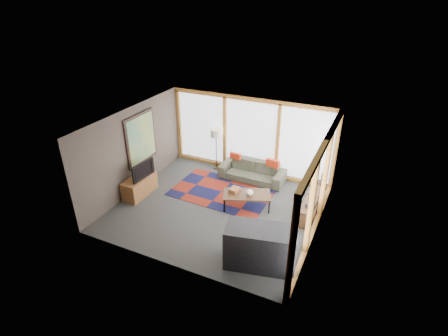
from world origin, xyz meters
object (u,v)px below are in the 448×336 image
at_px(television, 141,170).
at_px(bar_counter, 260,247).
at_px(bookshelf, 312,203).
at_px(tv_console, 140,186).
at_px(floor_lamp, 216,149).
at_px(coffee_table, 247,200).
at_px(sofa, 252,171).

relative_size(television, bar_counter, 0.57).
height_order(bookshelf, bar_counter, bar_counter).
bearing_deg(tv_console, floor_lamp, 62.18).
distance_m(tv_console, television, 0.56).
bearing_deg(television, floor_lamp, -21.72).
xyz_separation_m(bookshelf, tv_console, (-4.89, -1.34, 0.05)).
bearing_deg(television, coffee_table, -72.74).
bearing_deg(bar_counter, floor_lamp, 115.26).
bearing_deg(coffee_table, tv_console, -167.24).
distance_m(bookshelf, tv_console, 5.07).
bearing_deg(bookshelf, tv_console, -164.63).
xyz_separation_m(floor_lamp, bookshelf, (3.56, -1.18, -0.47)).
height_order(sofa, tv_console, sofa).
bearing_deg(television, sofa, -45.04).
bearing_deg(sofa, bar_counter, -66.36).
bearing_deg(bookshelf, television, -164.86).
bearing_deg(television, bookshelf, -69.91).
xyz_separation_m(sofa, bar_counter, (1.55, -3.58, 0.19)).
height_order(floor_lamp, television, floor_lamp).
height_order(coffee_table, tv_console, tv_console).
distance_m(floor_lamp, television, 2.77).
height_order(floor_lamp, coffee_table, floor_lamp).
xyz_separation_m(coffee_table, tv_console, (-3.17, -0.72, 0.07)).
bearing_deg(sofa, bookshelf, -23.30).
xyz_separation_m(coffee_table, television, (-3.08, -0.67, 0.62)).
height_order(floor_lamp, bar_counter, floor_lamp).
bearing_deg(tv_console, bookshelf, 15.37).
height_order(sofa, coffee_table, sofa).
xyz_separation_m(coffee_table, bookshelf, (1.72, 0.63, 0.02)).
relative_size(coffee_table, television, 1.48).
distance_m(coffee_table, television, 3.22).
height_order(bookshelf, tv_console, tv_console).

